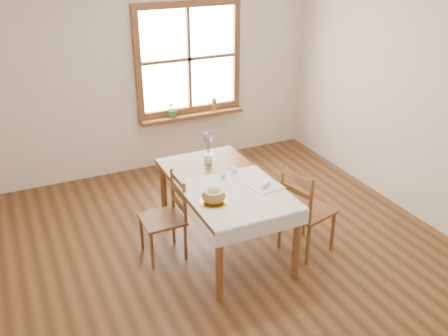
# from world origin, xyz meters

# --- Properties ---
(ground) EXTENTS (5.00, 5.00, 0.00)m
(ground) POSITION_xyz_m (0.00, 0.00, 0.00)
(ground) COLOR brown
(ground) RESTS_ON ground
(room_walls) EXTENTS (4.60, 5.10, 2.65)m
(room_walls) POSITION_xyz_m (0.00, 0.00, 1.71)
(room_walls) COLOR #F1E3D1
(room_walls) RESTS_ON ground
(window) EXTENTS (1.46, 0.08, 1.46)m
(window) POSITION_xyz_m (0.50, 2.47, 1.45)
(window) COLOR brown
(window) RESTS_ON ground
(window_sill) EXTENTS (1.46, 0.20, 0.05)m
(window_sill) POSITION_xyz_m (0.50, 2.40, 0.69)
(window_sill) COLOR brown
(window_sill) RESTS_ON ground
(dining_table) EXTENTS (0.90, 1.60, 0.75)m
(dining_table) POSITION_xyz_m (0.00, 0.30, 0.66)
(dining_table) COLOR brown
(dining_table) RESTS_ON ground
(table_linen) EXTENTS (0.91, 0.99, 0.01)m
(table_linen) POSITION_xyz_m (0.00, -0.00, 0.76)
(table_linen) COLOR silver
(table_linen) RESTS_ON dining_table
(chair_left) EXTENTS (0.42, 0.40, 0.86)m
(chair_left) POSITION_xyz_m (-0.62, 0.42, 0.43)
(chair_left) COLOR brown
(chair_left) RESTS_ON ground
(chair_right) EXTENTS (0.56, 0.54, 0.94)m
(chair_right) POSITION_xyz_m (0.74, -0.10, 0.47)
(chair_right) COLOR brown
(chair_right) RESTS_ON ground
(bread_plate) EXTENTS (0.29, 0.29, 0.01)m
(bread_plate) POSITION_xyz_m (-0.26, -0.04, 0.77)
(bread_plate) COLOR white
(bread_plate) RESTS_ON table_linen
(bread_loaf) EXTENTS (0.22, 0.22, 0.12)m
(bread_loaf) POSITION_xyz_m (-0.26, -0.04, 0.83)
(bread_loaf) COLOR #AE793D
(bread_loaf) RESTS_ON bread_plate
(egg_napkin) EXTENTS (0.31, 0.28, 0.01)m
(egg_napkin) POSITION_xyz_m (0.31, 0.01, 0.77)
(egg_napkin) COLOR silver
(egg_napkin) RESTS_ON table_linen
(eggs) EXTENTS (0.24, 0.22, 0.05)m
(eggs) POSITION_xyz_m (0.31, 0.01, 0.80)
(eggs) COLOR white
(eggs) RESTS_ON egg_napkin
(salt_shaker) EXTENTS (0.05, 0.05, 0.10)m
(salt_shaker) POSITION_xyz_m (0.01, 0.32, 0.81)
(salt_shaker) COLOR white
(salt_shaker) RESTS_ON table_linen
(pepper_shaker) EXTENTS (0.06, 0.06, 0.11)m
(pepper_shaker) POSITION_xyz_m (0.15, 0.37, 0.81)
(pepper_shaker) COLOR white
(pepper_shaker) RESTS_ON table_linen
(flower_vase) EXTENTS (0.10, 0.10, 0.09)m
(flower_vase) POSITION_xyz_m (0.03, 0.77, 0.80)
(flower_vase) COLOR white
(flower_vase) RESTS_ON dining_table
(lavender_bouquet) EXTENTS (0.15, 0.15, 0.27)m
(lavender_bouquet) POSITION_xyz_m (0.03, 0.77, 0.98)
(lavender_bouquet) COLOR #6B5393
(lavender_bouquet) RESTS_ON flower_vase
(potted_plant) EXTENTS (0.22, 0.24, 0.16)m
(potted_plant) POSITION_xyz_m (0.23, 2.40, 0.80)
(potted_plant) COLOR #3A772F
(potted_plant) RESTS_ON window_sill
(amber_bottle) EXTENTS (0.07, 0.07, 0.18)m
(amber_bottle) POSITION_xyz_m (0.83, 2.40, 0.80)
(amber_bottle) COLOR #AB661F
(amber_bottle) RESTS_ON window_sill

